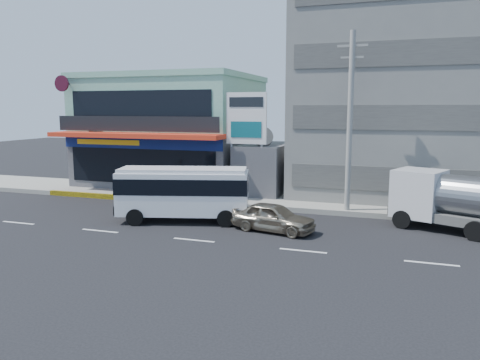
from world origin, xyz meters
name	(u,v)px	position (x,y,z in m)	size (l,w,h in m)	color
ground	(194,240)	(0.00, 0.00, 0.00)	(120.00, 120.00, 0.00)	black
sidewalk	(334,204)	(5.00, 9.50, 0.15)	(70.00, 5.00, 0.30)	gray
shop_building	(173,133)	(-8.00, 13.95, 4.00)	(12.40, 11.70, 8.00)	#3E3E43
concrete_building	(424,92)	(10.00, 15.00, 7.00)	(16.00, 12.00, 14.00)	gray
gap_structure	(266,170)	(0.00, 12.00, 1.75)	(3.00, 6.00, 3.50)	#3E3E43
satellite_dish	(262,144)	(0.00, 11.00, 3.58)	(1.50, 1.50, 0.15)	slate
billboard	(246,124)	(-0.50, 9.20, 4.93)	(2.60, 0.18, 6.90)	gray
utility_pole_near	(350,122)	(6.00, 7.40, 5.15)	(1.60, 0.30, 10.00)	#999993
minibus	(183,190)	(-1.98, 3.09, 1.69)	(7.12, 3.91, 2.84)	white
sedan	(273,217)	(3.00, 2.67, 0.70)	(1.65, 4.10, 1.40)	tan
tanker_truck	(466,202)	(11.71, 5.22, 1.54)	(7.52, 4.74, 2.86)	silver
motorcycle_rider	(133,194)	(-6.57, 5.60, 0.74)	(1.80, 0.80, 2.23)	#4C0A18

